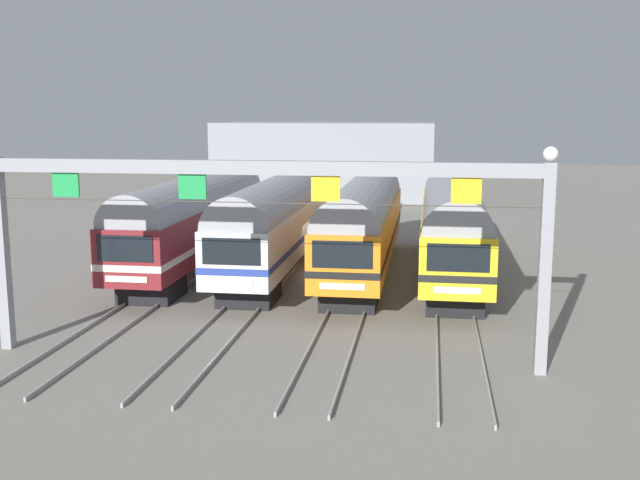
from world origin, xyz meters
TOP-DOWN VIEW (x-y plane):
  - ground_plane at (0.00, 0.00)m, footprint 160.00×160.00m
  - track_bed at (-0.00, 17.00)m, footprint 14.30×70.00m
  - commuter_train_maroon at (-6.40, -0.00)m, footprint 2.88×18.06m
  - commuter_train_silver at (-2.13, -0.00)m, footprint 2.88×18.06m
  - commuter_train_orange at (2.13, -0.01)m, footprint 2.88×18.06m
  - commuter_train_yellow at (6.40, -0.01)m, footprint 2.88×18.06m
  - catenary_gantry at (0.00, -13.50)m, footprint 18.04×0.44m
  - maintenance_building at (-4.33, 33.34)m, footprint 19.76×10.00m

SIDE VIEW (x-z plane):
  - ground_plane at x=0.00m, z-range 0.00..0.00m
  - track_bed at x=0.00m, z-range 0.00..0.15m
  - commuter_train_orange at x=2.13m, z-range 0.30..5.07m
  - commuter_train_yellow at x=6.40m, z-range 0.30..5.07m
  - commuter_train_maroon at x=-6.40m, z-range 0.16..5.21m
  - commuter_train_silver at x=-2.13m, z-range 0.16..5.21m
  - maintenance_building at x=-4.33m, z-range 0.00..6.89m
  - catenary_gantry at x=0.00m, z-range 1.64..8.61m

